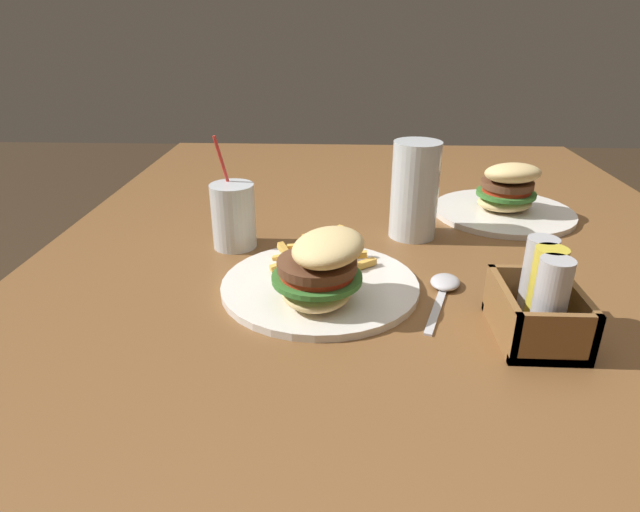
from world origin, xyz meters
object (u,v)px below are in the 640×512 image
object	(u,v)px
spoon	(444,285)
condiment_caddy	(540,303)
meal_plate_near	(320,274)
beer_glass	(415,192)
juice_glass	(234,217)
meal_plate_far	(506,199)

from	to	relation	value
spoon	condiment_caddy	xyz separation A→B (m)	(0.11, 0.08, 0.04)
meal_plate_near	spoon	size ratio (longest dim) A/B	1.70
beer_glass	juice_glass	world-z (taller)	juice_glass
juice_glass	meal_plate_far	xyz separation A→B (m)	(-0.16, 0.47, -0.02)
juice_glass	condiment_caddy	xyz separation A→B (m)	(0.24, 0.39, -0.01)
spoon	meal_plate_far	bearing A→B (deg)	-10.04
juice_glass	condiment_caddy	bearing A→B (deg)	58.10
beer_glass	meal_plate_far	world-z (taller)	beer_glass
beer_glass	juice_glass	distance (m)	0.29
beer_glass	spoon	size ratio (longest dim) A/B	1.01
juice_glass	condiment_caddy	distance (m)	0.46
beer_glass	condiment_caddy	bearing A→B (deg)	19.54
meal_plate_near	juice_glass	xyz separation A→B (m)	(-0.16, -0.14, 0.02)
juice_glass	meal_plate_far	world-z (taller)	juice_glass
meal_plate_near	spoon	bearing A→B (deg)	99.62
spoon	condiment_caddy	size ratio (longest dim) A/B	1.28
meal_plate_near	juice_glass	bearing A→B (deg)	-138.58
beer_glass	condiment_caddy	world-z (taller)	beer_glass
beer_glass	condiment_caddy	distance (m)	0.32
meal_plate_near	condiment_caddy	size ratio (longest dim) A/B	2.18
spoon	condiment_caddy	bearing A→B (deg)	-124.56
meal_plate_far	condiment_caddy	bearing A→B (deg)	-10.26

